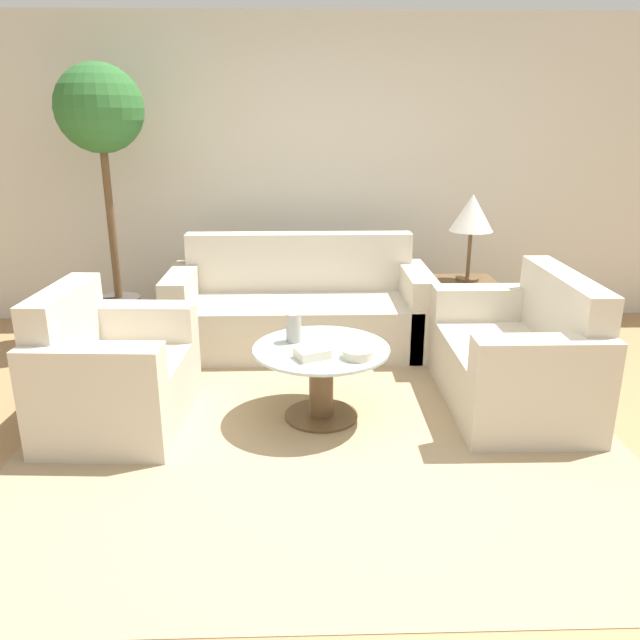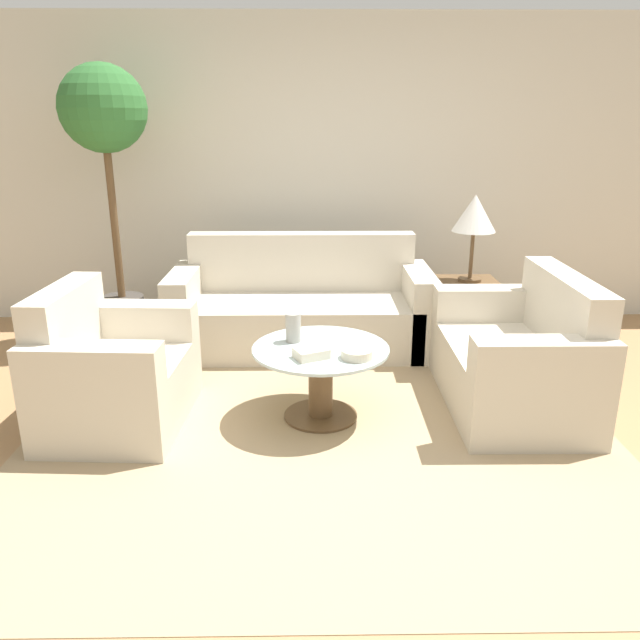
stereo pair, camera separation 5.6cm
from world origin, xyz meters
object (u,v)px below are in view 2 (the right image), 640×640
object	(u,v)px
sofa_main	(302,311)
table_lamp	(475,215)
loveseat	(521,362)
coffee_table	(321,373)
armchair	(110,377)
bowl	(357,354)
potted_plant	(106,139)
book_stack	(311,353)
vase	(293,327)

from	to	relation	value
sofa_main	table_lamp	bearing A→B (deg)	-2.52
loveseat	coffee_table	bearing A→B (deg)	-82.30
armchair	sofa_main	bearing A→B (deg)	-37.28
coffee_table	bowl	bearing A→B (deg)	-41.16
bowl	armchair	bearing A→B (deg)	174.35
loveseat	bowl	xyz separation A→B (m)	(-1.07, -0.34, 0.20)
loveseat	coffee_table	world-z (taller)	loveseat
potted_plant	book_stack	world-z (taller)	potted_plant
sofa_main	potted_plant	world-z (taller)	potted_plant
potted_plant	armchair	bearing A→B (deg)	-76.89
sofa_main	coffee_table	size ratio (longest dim) A/B	2.47
table_lamp	potted_plant	xyz separation A→B (m)	(-2.80, 0.24, 0.55)
bowl	book_stack	world-z (taller)	book_stack
loveseat	coffee_table	size ratio (longest dim) A/B	1.56
loveseat	potted_plant	xyz separation A→B (m)	(-2.89, 1.32, 1.32)
sofa_main	vase	world-z (taller)	sofa_main
table_lamp	armchair	bearing A→B (deg)	-152.56
coffee_table	vase	bearing A→B (deg)	146.74
coffee_table	book_stack	bearing A→B (deg)	-108.40
book_stack	table_lamp	bearing A→B (deg)	23.47
table_lamp	bowl	bearing A→B (deg)	-124.79
sofa_main	armchair	size ratio (longest dim) A/B	2.00
sofa_main	table_lamp	size ratio (longest dim) A/B	3.03
potted_plant	table_lamp	bearing A→B (deg)	-4.96
bowl	sofa_main	bearing A→B (deg)	102.79
potted_plant	vase	distance (m)	2.26
armchair	vase	distance (m)	1.14
coffee_table	potted_plant	bearing A→B (deg)	137.44
book_stack	vase	bearing A→B (deg)	86.24
coffee_table	vase	world-z (taller)	vase
coffee_table	bowl	xyz separation A→B (m)	(0.20, -0.18, 0.19)
table_lamp	potted_plant	bearing A→B (deg)	175.04
vase	bowl	bearing A→B (deg)	-37.82
sofa_main	table_lamp	xyz separation A→B (m)	(1.32, -0.06, 0.77)
armchair	coffee_table	world-z (taller)	armchair
loveseat	potted_plant	bearing A→B (deg)	-114.19
table_lamp	vase	size ratio (longest dim) A/B	3.72
loveseat	sofa_main	bearing A→B (deg)	-128.55
loveseat	book_stack	distance (m)	1.39
sofa_main	loveseat	bearing A→B (deg)	-38.89
coffee_table	book_stack	distance (m)	0.26
armchair	coffee_table	size ratio (longest dim) A/B	1.24
coffee_table	table_lamp	bearing A→B (deg)	46.20
potted_plant	vase	size ratio (longest dim) A/B	12.01
potted_plant	loveseat	bearing A→B (deg)	-24.53
coffee_table	sofa_main	bearing A→B (deg)	95.78
sofa_main	vase	distance (m)	1.22
armchair	book_stack	world-z (taller)	armchair
coffee_table	book_stack	world-z (taller)	book_stack
bowl	book_stack	xyz separation A→B (m)	(-0.26, 0.01, 0.00)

